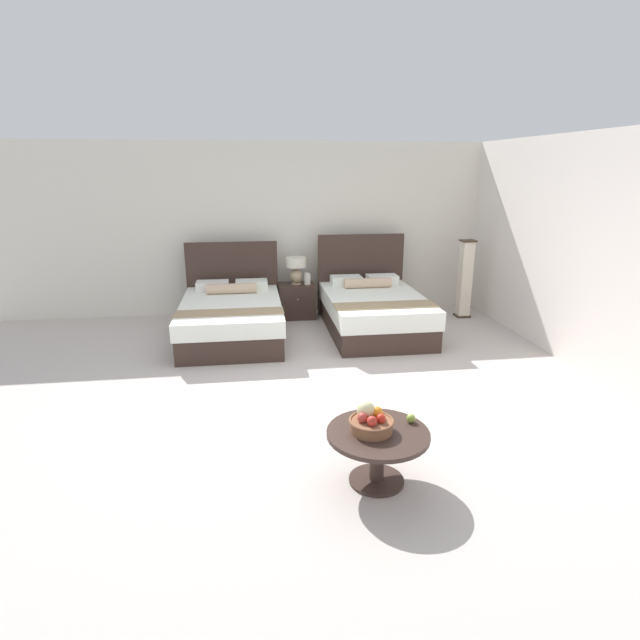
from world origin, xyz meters
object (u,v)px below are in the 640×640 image
object	(u,v)px
vase	(307,279)
floor_lamp_corner	(465,279)
bed_near_window	(232,316)
coffee_table	(378,445)
loose_apple	(411,418)
table_lamp	(296,267)
fruit_bowl	(371,421)
bed_near_corner	(373,310)
loose_orange	(366,412)
nightstand	(297,301)

from	to	relation	value
vase	floor_lamp_corner	xyz separation A→B (m)	(2.50, -0.29, -0.02)
bed_near_window	vase	distance (m)	1.47
coffee_table	loose_apple	xyz separation A→B (m)	(0.29, 0.11, 0.14)
table_lamp	fruit_bowl	bearing A→B (deg)	-88.36
bed_near_corner	table_lamp	xyz separation A→B (m)	(-1.05, 0.88, 0.50)
bed_near_corner	coffee_table	xyz separation A→B (m)	(-0.87, -3.73, 0.00)
bed_near_window	table_lamp	world-z (taller)	bed_near_window
vase	loose_orange	bearing A→B (deg)	-90.36
bed_near_corner	nightstand	xyz separation A→B (m)	(-1.05, 0.86, -0.05)
fruit_bowl	floor_lamp_corner	bearing A→B (deg)	59.01
vase	floor_lamp_corner	bearing A→B (deg)	-6.53
coffee_table	table_lamp	bearing A→B (deg)	92.29
table_lamp	fruit_bowl	size ratio (longest dim) A/B	1.25
table_lamp	vase	world-z (taller)	table_lamp
nightstand	floor_lamp_corner	distance (m)	2.72
loose_apple	loose_orange	size ratio (longest dim) A/B	0.81
floor_lamp_corner	loose_orange	bearing A→B (deg)	-122.23
nightstand	coffee_table	distance (m)	4.59
table_lamp	fruit_bowl	distance (m)	4.59
floor_lamp_corner	bed_near_corner	bearing A→B (deg)	-161.81
nightstand	table_lamp	world-z (taller)	table_lamp
coffee_table	loose_orange	distance (m)	0.29
nightstand	fruit_bowl	distance (m)	4.57
coffee_table	loose_orange	size ratio (longest dim) A/B	9.16
bed_near_window	coffee_table	distance (m)	3.91
nightstand	floor_lamp_corner	world-z (taller)	floor_lamp_corner
floor_lamp_corner	nightstand	bearing A→B (deg)	173.04
nightstand	table_lamp	size ratio (longest dim) A/B	1.35
coffee_table	loose_apple	distance (m)	0.34
nightstand	coffee_table	world-z (taller)	nightstand
bed_near_corner	coffee_table	distance (m)	3.83
bed_near_corner	fruit_bowl	distance (m)	3.82
floor_lamp_corner	fruit_bowl	bearing A→B (deg)	-120.99
loose_orange	floor_lamp_corner	world-z (taller)	floor_lamp_corner
coffee_table	fruit_bowl	bearing A→B (deg)	154.42
coffee_table	vase	bearing A→B (deg)	90.15
bed_near_corner	fruit_bowl	size ratio (longest dim) A/B	6.13
bed_near_window	nightstand	size ratio (longest dim) A/B	3.69
vase	fruit_bowl	world-z (taller)	vase
loose_apple	bed_near_corner	bearing A→B (deg)	80.86
loose_orange	floor_lamp_corner	xyz separation A→B (m)	(2.53, 4.01, 0.15)
table_lamp	loose_apple	size ratio (longest dim) A/B	6.17
loose_apple	nightstand	bearing A→B (deg)	96.00
vase	loose_orange	xyz separation A→B (m)	(-0.03, -4.30, -0.16)
table_lamp	coffee_table	bearing A→B (deg)	-87.71
fruit_bowl	table_lamp	bearing A→B (deg)	91.64
nightstand	coffee_table	xyz separation A→B (m)	(0.18, -4.59, 0.05)
fruit_bowl	loose_orange	distance (m)	0.23
bed_near_corner	coffee_table	bearing A→B (deg)	-103.12
bed_near_window	table_lamp	bearing A→B (deg)	41.10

